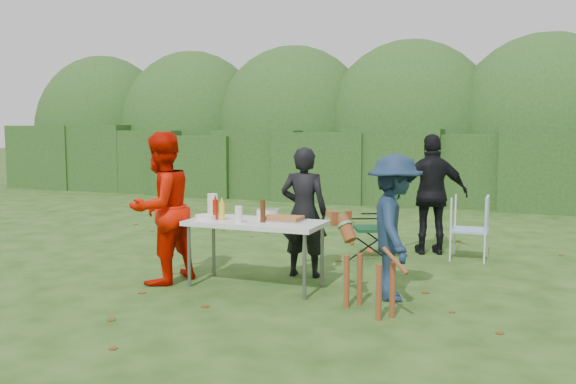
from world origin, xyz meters
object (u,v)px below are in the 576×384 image
at_px(person_cook, 304,212).
at_px(beer_bottle, 263,211).
at_px(person_black_puffy, 432,194).
at_px(lawn_chair, 470,227).
at_px(child, 394,227).
at_px(folding_table, 255,226).
at_px(dog, 369,266).
at_px(mustard_bottle, 222,211).
at_px(paper_towel_roll, 213,205).
at_px(ketchup_bottle, 215,210).
at_px(camping_chair, 373,224).
at_px(person_red_jacket, 161,208).

bearing_deg(person_cook, beer_bottle, 69.02).
distance_m(person_black_puffy, lawn_chair, 0.68).
bearing_deg(child, folding_table, 75.07).
height_order(dog, lawn_chair, dog).
height_order(child, mustard_bottle, child).
xyz_separation_m(person_cook, beer_bottle, (-0.20, -0.73, 0.09)).
height_order(child, beer_bottle, child).
height_order(lawn_chair, paper_towel_roll, paper_towel_roll).
distance_m(mustard_bottle, paper_towel_roll, 0.34).
bearing_deg(beer_bottle, child, 6.58).
bearing_deg(child, ketchup_bottle, 76.55).
bearing_deg(mustard_bottle, child, 6.11).
xyz_separation_m(mustard_bottle, paper_towel_roll, (-0.25, 0.24, 0.03)).
relative_size(folding_table, camping_chair, 1.65).
distance_m(child, lawn_chair, 2.36).
bearing_deg(ketchup_bottle, paper_towel_roll, 125.92).
relative_size(person_red_jacket, mustard_bottle, 8.56).
bearing_deg(lawn_chair, camping_chair, 16.50).
height_order(folding_table, beer_bottle, beer_bottle).
xyz_separation_m(lawn_chair, mustard_bottle, (-2.41, -2.48, 0.41)).
height_order(ketchup_bottle, beer_bottle, beer_bottle).
bearing_deg(folding_table, person_black_puffy, 59.01).
height_order(mustard_bottle, ketchup_bottle, ketchup_bottle).
bearing_deg(ketchup_bottle, person_cook, 43.58).
height_order(camping_chair, beer_bottle, beer_bottle).
bearing_deg(beer_bottle, person_black_puffy, 61.70).
distance_m(child, dog, 0.63).
bearing_deg(paper_towel_roll, person_black_puffy, 48.58).
relative_size(folding_table, paper_towel_roll, 5.77).
relative_size(person_black_puffy, child, 1.12).
xyz_separation_m(child, camping_chair, (-0.69, 1.90, -0.29)).
bearing_deg(person_black_puffy, paper_towel_roll, 27.06).
relative_size(ketchup_bottle, paper_towel_roll, 0.85).
distance_m(dog, camping_chair, 2.50).
distance_m(person_black_puffy, ketchup_bottle, 3.28).
bearing_deg(person_cook, lawn_chair, -140.79).
relative_size(person_black_puffy, camping_chair, 1.84).
bearing_deg(lawn_chair, dog, 76.15).
xyz_separation_m(person_red_jacket, paper_towel_roll, (0.46, 0.35, 0.01)).
height_order(person_cook, ketchup_bottle, person_cook).
distance_m(person_red_jacket, person_black_puffy, 3.79).
xyz_separation_m(dog, ketchup_bottle, (-1.85, 0.37, 0.40)).
height_order(folding_table, dog, dog).
bearing_deg(person_black_puffy, ketchup_bottle, 31.41).
distance_m(person_black_puffy, paper_towel_roll, 3.22).
xyz_separation_m(child, dog, (-0.12, -0.54, -0.30)).
distance_m(lawn_chair, beer_bottle, 3.14).
bearing_deg(folding_table, dog, -17.73).
distance_m(person_red_jacket, camping_chair, 2.94).
xyz_separation_m(folding_table, person_cook, (0.32, 0.66, 0.08)).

